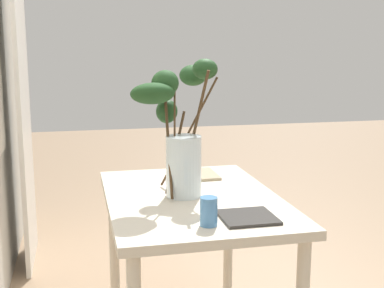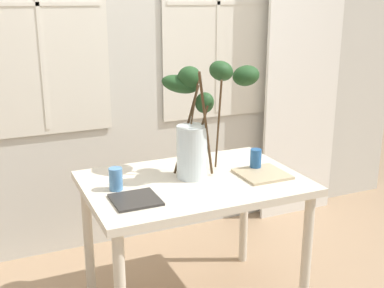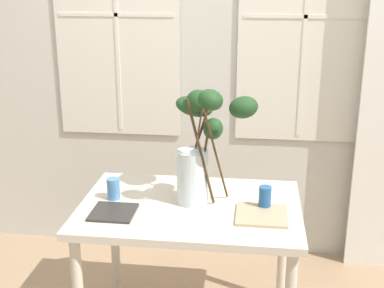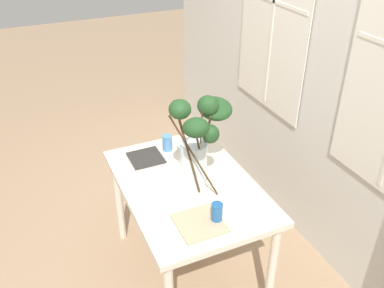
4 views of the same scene
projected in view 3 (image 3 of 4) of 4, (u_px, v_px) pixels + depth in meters
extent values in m
cube|color=beige|center=(210.00, 48.00, 3.46)|extent=(4.59, 0.12, 2.90)
cube|color=white|center=(116.00, 15.00, 3.40)|extent=(0.77, 0.01, 1.55)
cube|color=silver|center=(116.00, 15.00, 3.39)|extent=(0.84, 0.01, 1.62)
cube|color=silver|center=(116.00, 15.00, 3.39)|extent=(0.02, 0.01, 1.55)
cube|color=silver|center=(116.00, 15.00, 3.39)|extent=(0.77, 0.01, 0.02)
cube|color=white|center=(306.00, 16.00, 3.25)|extent=(0.77, 0.01, 1.55)
cube|color=silver|center=(306.00, 16.00, 3.25)|extent=(0.84, 0.01, 1.62)
cube|color=silver|center=(306.00, 17.00, 3.25)|extent=(0.02, 0.01, 1.55)
cube|color=silver|center=(306.00, 17.00, 3.25)|extent=(0.77, 0.01, 0.02)
cube|color=beige|center=(190.00, 208.00, 2.71)|extent=(1.15, 0.79, 0.04)
cylinder|color=beige|center=(115.00, 238.00, 3.21)|extent=(0.05, 0.05, 0.73)
cylinder|color=beige|center=(283.00, 248.00, 3.09)|extent=(0.05, 0.05, 0.73)
cylinder|color=silver|center=(192.00, 177.00, 2.70)|extent=(0.16, 0.16, 0.28)
cylinder|color=silver|center=(192.00, 193.00, 2.73)|extent=(0.15, 0.15, 0.09)
cylinder|color=#47331E|center=(203.00, 165.00, 2.70)|extent=(0.08, 0.12, 0.38)
ellipsoid|color=#1E421E|center=(213.00, 129.00, 2.67)|extent=(0.16, 0.15, 0.14)
cylinder|color=#47331E|center=(201.00, 153.00, 2.58)|extent=(0.14, 0.12, 0.58)
ellipsoid|color=#1E421E|center=(210.00, 100.00, 2.43)|extent=(0.19, 0.18, 0.14)
cylinder|color=#47331E|center=(194.00, 153.00, 2.73)|extent=(0.16, 0.02, 0.48)
ellipsoid|color=#1E421E|center=(195.00, 106.00, 2.73)|extent=(0.22, 0.20, 0.14)
cylinder|color=#47331E|center=(195.00, 151.00, 2.70)|extent=(0.09, 0.03, 0.52)
ellipsoid|color=#1E421E|center=(198.00, 101.00, 2.65)|extent=(0.17, 0.17, 0.17)
cylinder|color=#47331E|center=(216.00, 156.00, 2.59)|extent=(0.12, 0.27, 0.54)
ellipsoid|color=#1E421E|center=(244.00, 107.00, 2.45)|extent=(0.20, 0.18, 0.13)
cylinder|color=#4C84BC|center=(113.00, 189.00, 2.76)|extent=(0.07, 0.07, 0.11)
cylinder|color=#235693|center=(265.00, 198.00, 2.65)|extent=(0.06, 0.06, 0.12)
cube|color=#2D2B28|center=(113.00, 212.00, 2.61)|extent=(0.22, 0.22, 0.01)
cube|color=tan|center=(262.00, 215.00, 2.58)|extent=(0.25, 0.25, 0.01)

